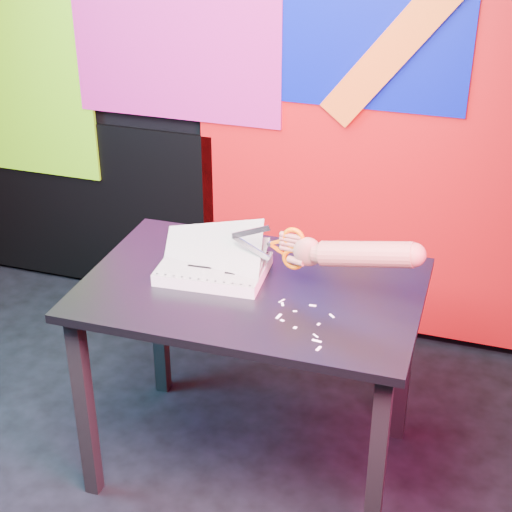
% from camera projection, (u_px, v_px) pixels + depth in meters
% --- Properties ---
extents(room, '(3.01, 3.01, 2.71)m').
position_uv_depth(room, '(33.00, 143.00, 1.99)').
color(room, black).
rests_on(room, ground).
extents(backdrop, '(2.88, 0.05, 2.08)m').
position_uv_depth(backdrop, '(246.00, 123.00, 3.38)').
color(backdrop, red).
rests_on(backdrop, ground).
extents(work_table, '(1.11, 0.75, 0.75)m').
position_uv_depth(work_table, '(252.00, 311.00, 2.60)').
color(work_table, black).
rests_on(work_table, ground).
extents(printout_stack, '(0.38, 0.28, 0.18)m').
position_uv_depth(printout_stack, '(214.00, 268.00, 2.61)').
color(printout_stack, white).
rests_on(printout_stack, work_table).
extents(scissors, '(0.26, 0.04, 0.15)m').
position_uv_depth(scissors, '(288.00, 248.00, 2.48)').
color(scissors, silver).
rests_on(scissors, printout_stack).
extents(hand_forearm, '(0.45, 0.11, 0.15)m').
position_uv_depth(hand_forearm, '(356.00, 254.00, 2.38)').
color(hand_forearm, brown).
rests_on(hand_forearm, work_table).
extents(paper_clippings, '(0.19, 0.24, 0.00)m').
position_uv_depth(paper_clippings, '(303.00, 322.00, 2.35)').
color(paper_clippings, white).
rests_on(paper_clippings, work_table).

